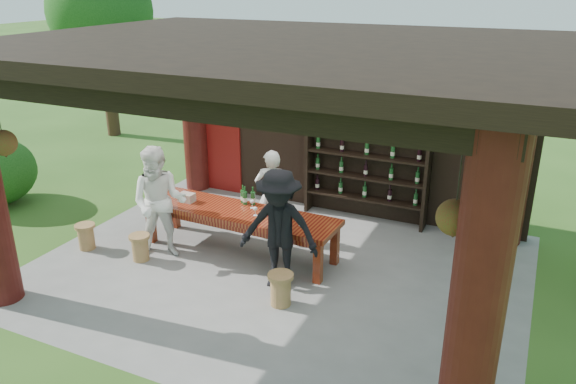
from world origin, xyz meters
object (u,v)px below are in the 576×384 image
at_px(tasting_table, 239,217).
at_px(guest_woman, 159,203).
at_px(wine_shelf, 366,167).
at_px(host, 272,195).
at_px(stool_far_left, 86,236).
at_px(stool_near_right, 281,288).
at_px(napkin_basket, 187,197).
at_px(stool_near_left, 140,247).
at_px(guest_man, 279,230).

height_order(tasting_table, guest_woman, guest_woman).
distance_m(wine_shelf, host, 1.91).
relative_size(host, guest_woman, 0.87).
bearing_deg(stool_far_left, stool_near_right, -2.85).
height_order(tasting_table, stool_near_right, tasting_table).
bearing_deg(napkin_basket, wine_shelf, 42.47).
bearing_deg(stool_far_left, wine_shelf, 39.55).
height_order(stool_near_left, napkin_basket, napkin_basket).
distance_m(stool_near_left, stool_near_right, 2.63).
bearing_deg(stool_near_right, guest_man, 117.90).
relative_size(stool_far_left, guest_woman, 0.24).
distance_m(wine_shelf, stool_far_left, 5.04).
relative_size(guest_man, napkin_basket, 6.95).
relative_size(stool_near_left, guest_woman, 0.24).
height_order(tasting_table, host, host).
xyz_separation_m(wine_shelf, stool_near_left, (-2.75, -3.11, -0.79)).
height_order(stool_near_left, stool_near_right, stool_near_right).
bearing_deg(host, napkin_basket, 9.13).
xyz_separation_m(guest_man, napkin_basket, (-2.04, 0.66, -0.08)).
height_order(stool_near_right, napkin_basket, napkin_basket).
bearing_deg(napkin_basket, stool_near_right, -26.30).
height_order(wine_shelf, guest_woman, wine_shelf).
distance_m(tasting_table, stool_near_right, 1.78).
relative_size(stool_near_right, guest_man, 0.26).
height_order(wine_shelf, guest_man, wine_shelf).
relative_size(wine_shelf, tasting_table, 0.68).
height_order(guest_man, napkin_basket, guest_man).
bearing_deg(host, guest_man, 97.99).
xyz_separation_m(stool_near_right, stool_far_left, (-3.70, 0.18, -0.02)).
xyz_separation_m(tasting_table, stool_near_right, (1.30, -1.15, -0.38)).
relative_size(wine_shelf, guest_woman, 1.25).
bearing_deg(napkin_basket, tasting_table, 1.07).
xyz_separation_m(tasting_table, stool_far_left, (-2.40, -0.97, -0.40)).
bearing_deg(stool_far_left, napkin_basket, 33.91).
distance_m(stool_near_left, host, 2.33).
distance_m(stool_near_right, guest_woman, 2.55).
bearing_deg(wine_shelf, guest_man, -97.58).
bearing_deg(napkin_basket, guest_woman, -100.44).
height_order(stool_near_right, guest_man, guest_man).
relative_size(tasting_table, guest_woman, 1.83).
bearing_deg(stool_far_left, guest_man, 4.75).
bearing_deg(host, stool_near_left, 24.35).
bearing_deg(tasting_table, guest_woman, -151.07).
xyz_separation_m(stool_far_left, guest_woman, (1.30, 0.36, 0.69)).
height_order(stool_near_left, guest_man, guest_man).
height_order(stool_near_right, host, host).
bearing_deg(wine_shelf, napkin_basket, -137.53).
xyz_separation_m(stool_far_left, guest_man, (3.45, 0.29, 0.67)).
bearing_deg(guest_woman, stool_near_right, -36.04).
height_order(stool_near_left, host, host).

